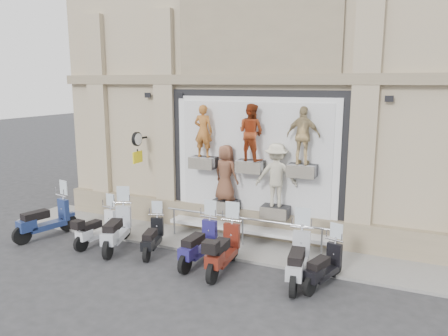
{
  "coord_description": "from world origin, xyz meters",
  "views": [
    {
      "loc": [
        4.42,
        -9.3,
        4.78
      ],
      "look_at": [
        -0.55,
        1.9,
        2.35
      ],
      "focal_mm": 35.0,
      "sensor_mm": 36.0,
      "label": 1
    }
  ],
  "objects_px": {
    "scooter_b": "(97,221)",
    "scooter_a": "(45,211)",
    "clock_sign_bracket": "(137,143)",
    "scooter_c": "(116,221)",
    "guard_rail": "(243,232)",
    "scooter_e": "(199,235)",
    "scooter_h": "(324,258)",
    "scooter_f": "(223,240)",
    "scooter_d": "(152,230)",
    "scooter_g": "(298,250)"
  },
  "relations": [
    {
      "from": "guard_rail",
      "to": "scooter_b",
      "type": "relative_size",
      "value": 2.87
    },
    {
      "from": "guard_rail",
      "to": "scooter_b",
      "type": "height_order",
      "value": "scooter_b"
    },
    {
      "from": "scooter_c",
      "to": "scooter_g",
      "type": "bearing_deg",
      "value": -18.44
    },
    {
      "from": "scooter_d",
      "to": "scooter_g",
      "type": "xyz_separation_m",
      "value": [
        4.21,
        -0.15,
        0.16
      ]
    },
    {
      "from": "scooter_e",
      "to": "scooter_a",
      "type": "bearing_deg",
      "value": -175.32
    },
    {
      "from": "scooter_c",
      "to": "scooter_d",
      "type": "height_order",
      "value": "scooter_c"
    },
    {
      "from": "clock_sign_bracket",
      "to": "scooter_c",
      "type": "distance_m",
      "value": 2.88
    },
    {
      "from": "clock_sign_bracket",
      "to": "scooter_b",
      "type": "xyz_separation_m",
      "value": [
        -0.14,
        -1.99,
        -2.09
      ]
    },
    {
      "from": "guard_rail",
      "to": "scooter_a",
      "type": "distance_m",
      "value": 6.16
    },
    {
      "from": "scooter_d",
      "to": "scooter_h",
      "type": "distance_m",
      "value": 4.82
    },
    {
      "from": "scooter_f",
      "to": "scooter_c",
      "type": "bearing_deg",
      "value": 174.35
    },
    {
      "from": "clock_sign_bracket",
      "to": "guard_rail",
      "type": "bearing_deg",
      "value": -6.84
    },
    {
      "from": "scooter_f",
      "to": "scooter_h",
      "type": "height_order",
      "value": "scooter_f"
    },
    {
      "from": "scooter_a",
      "to": "scooter_h",
      "type": "distance_m",
      "value": 8.57
    },
    {
      "from": "scooter_c",
      "to": "scooter_f",
      "type": "height_order",
      "value": "scooter_c"
    },
    {
      "from": "scooter_b",
      "to": "scooter_e",
      "type": "bearing_deg",
      "value": 6.47
    },
    {
      "from": "scooter_a",
      "to": "scooter_d",
      "type": "distance_m",
      "value": 3.76
    },
    {
      "from": "guard_rail",
      "to": "clock_sign_bracket",
      "type": "height_order",
      "value": "clock_sign_bracket"
    },
    {
      "from": "scooter_b",
      "to": "scooter_d",
      "type": "bearing_deg",
      "value": 9.32
    },
    {
      "from": "scooter_a",
      "to": "scooter_c",
      "type": "xyz_separation_m",
      "value": [
        2.61,
        0.14,
        0.0
      ]
    },
    {
      "from": "clock_sign_bracket",
      "to": "scooter_c",
      "type": "relative_size",
      "value": 0.48
    },
    {
      "from": "scooter_d",
      "to": "scooter_g",
      "type": "bearing_deg",
      "value": -19.41
    },
    {
      "from": "scooter_e",
      "to": "scooter_f",
      "type": "height_order",
      "value": "scooter_f"
    },
    {
      "from": "scooter_a",
      "to": "scooter_h",
      "type": "height_order",
      "value": "scooter_a"
    },
    {
      "from": "scooter_c",
      "to": "scooter_d",
      "type": "xyz_separation_m",
      "value": [
        1.13,
        0.13,
        -0.16
      ]
    },
    {
      "from": "scooter_b",
      "to": "scooter_a",
      "type": "bearing_deg",
      "value": -167.72
    },
    {
      "from": "clock_sign_bracket",
      "to": "scooter_a",
      "type": "distance_m",
      "value": 3.54
    },
    {
      "from": "clock_sign_bracket",
      "to": "scooter_e",
      "type": "distance_m",
      "value": 4.32
    },
    {
      "from": "clock_sign_bracket",
      "to": "scooter_h",
      "type": "bearing_deg",
      "value": -16.86
    },
    {
      "from": "scooter_a",
      "to": "guard_rail",
      "type": "bearing_deg",
      "value": 31.17
    },
    {
      "from": "scooter_h",
      "to": "scooter_e",
      "type": "bearing_deg",
      "value": -163.03
    },
    {
      "from": "guard_rail",
      "to": "scooter_b",
      "type": "distance_m",
      "value": 4.32
    },
    {
      "from": "clock_sign_bracket",
      "to": "scooter_h",
      "type": "distance_m",
      "value": 7.17
    },
    {
      "from": "scooter_f",
      "to": "guard_rail",
      "type": "bearing_deg",
      "value": 91.99
    },
    {
      "from": "guard_rail",
      "to": "scooter_h",
      "type": "bearing_deg",
      "value": -29.76
    },
    {
      "from": "scooter_a",
      "to": "scooter_e",
      "type": "relative_size",
      "value": 1.07
    },
    {
      "from": "scooter_e",
      "to": "scooter_h",
      "type": "distance_m",
      "value": 3.3
    },
    {
      "from": "scooter_a",
      "to": "scooter_e",
      "type": "bearing_deg",
      "value": 16.89
    },
    {
      "from": "scooter_b",
      "to": "scooter_h",
      "type": "bearing_deg",
      "value": 6.73
    },
    {
      "from": "scooter_c",
      "to": "clock_sign_bracket",
      "type": "bearing_deg",
      "value": 88.35
    },
    {
      "from": "scooter_b",
      "to": "scooter_h",
      "type": "xyz_separation_m",
      "value": [
        6.7,
        0.01,
        -0.01
      ]
    },
    {
      "from": "scooter_g",
      "to": "clock_sign_bracket",
      "type": "bearing_deg",
      "value": 153.68
    },
    {
      "from": "clock_sign_bracket",
      "to": "scooter_e",
      "type": "bearing_deg",
      "value": -31.61
    },
    {
      "from": "scooter_a",
      "to": "scooter_b",
      "type": "relative_size",
      "value": 1.19
    },
    {
      "from": "guard_rail",
      "to": "scooter_g",
      "type": "height_order",
      "value": "scooter_g"
    },
    {
      "from": "scooter_e",
      "to": "scooter_f",
      "type": "relative_size",
      "value": 0.96
    },
    {
      "from": "clock_sign_bracket",
      "to": "scooter_a",
      "type": "bearing_deg",
      "value": -132.66
    },
    {
      "from": "scooter_d",
      "to": "scooter_f",
      "type": "relative_size",
      "value": 0.83
    },
    {
      "from": "scooter_d",
      "to": "scooter_b",
      "type": "bearing_deg",
      "value": 165.24
    },
    {
      "from": "scooter_a",
      "to": "scooter_f",
      "type": "bearing_deg",
      "value": 14.9
    }
  ]
}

